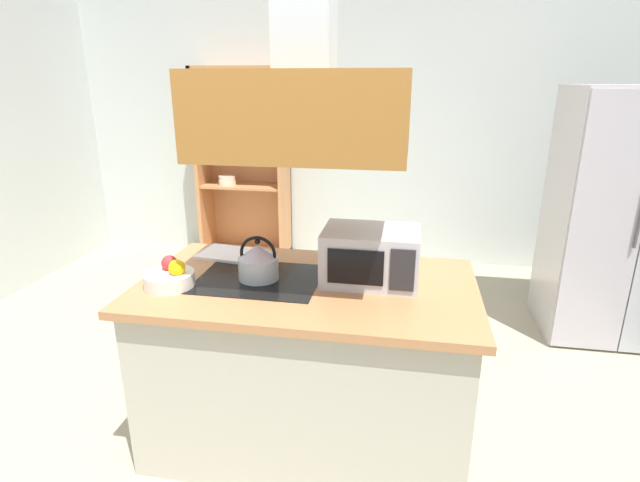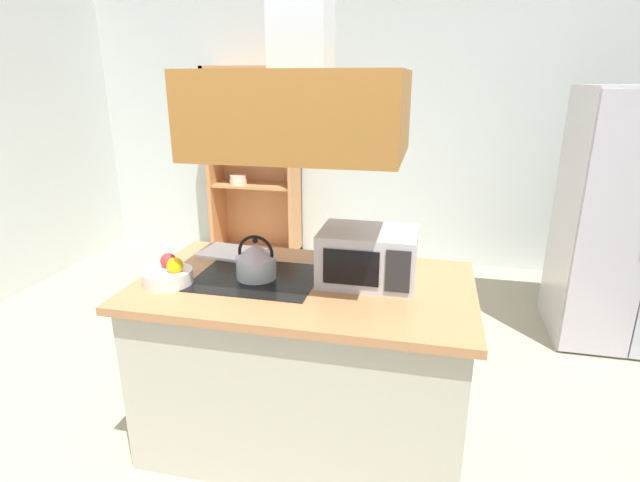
{
  "view_description": "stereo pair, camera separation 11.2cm",
  "coord_description": "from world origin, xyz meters",
  "views": [
    {
      "loc": [
        0.52,
        -2.1,
        1.85
      ],
      "look_at": [
        0.06,
        0.42,
        1.0
      ],
      "focal_mm": 27.67,
      "sensor_mm": 36.0,
      "label": 1
    },
    {
      "loc": [
        0.63,
        -2.08,
        1.85
      ],
      "look_at": [
        0.06,
        0.42,
        1.0
      ],
      "focal_mm": 27.67,
      "sensor_mm": 36.0,
      "label": 2
    }
  ],
  "objects": [
    {
      "name": "refrigerator",
      "position": [
        2.04,
        1.65,
        0.91
      ],
      "size": [
        0.9,
        0.78,
        1.81
      ],
      "color": "#B9B3B7",
      "rests_on": "ground"
    },
    {
      "name": "dish_cabinet",
      "position": [
        -1.17,
        2.78,
        0.88
      ],
      "size": [
        0.91,
        0.4,
        1.97
      ],
      "color": "#C17E4D",
      "rests_on": "ground"
    },
    {
      "name": "microwave",
      "position": [
        0.36,
        0.16,
        1.03
      ],
      "size": [
        0.46,
        0.35,
        0.26
      ],
      "color": "#B7BABF",
      "rests_on": "kitchen_island"
    },
    {
      "name": "range_hood",
      "position": [
        0.06,
        0.07,
        1.8
      ],
      "size": [
        0.9,
        0.7,
        1.18
      ],
      "color": "#9C652A"
    },
    {
      "name": "ground_plane",
      "position": [
        0.0,
        0.0,
        0.0
      ],
      "size": [
        7.8,
        7.8,
        0.0
      ],
      "primitive_type": "plane",
      "color": "tan"
    },
    {
      "name": "kitchen_island",
      "position": [
        0.06,
        0.07,
        0.45
      ],
      "size": [
        1.64,
        0.95,
        0.9
      ],
      "color": "#B6B3A1",
      "rests_on": "ground"
    },
    {
      "name": "kettle",
      "position": [
        -0.19,
        0.07,
        0.99
      ],
      "size": [
        0.2,
        0.2,
        0.22
      ],
      "color": "#B1C1C8",
      "rests_on": "kitchen_island"
    },
    {
      "name": "wall_back",
      "position": [
        0.0,
        3.0,
        1.35
      ],
      "size": [
        6.0,
        0.12,
        2.7
      ],
      "primitive_type": "cube",
      "color": "silver",
      "rests_on": "ground"
    },
    {
      "name": "cutting_board",
      "position": [
        -0.45,
        0.37,
        0.91
      ],
      "size": [
        0.37,
        0.28,
        0.02
      ],
      "primitive_type": "cube",
      "rotation": [
        0.0,
        0.0,
        -0.13
      ],
      "color": "white",
      "rests_on": "kitchen_island"
    },
    {
      "name": "fruit_bowl",
      "position": [
        -0.58,
        -0.09,
        0.95
      ],
      "size": [
        0.24,
        0.24,
        0.14
      ],
      "color": "silver",
      "rests_on": "kitchen_island"
    }
  ]
}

